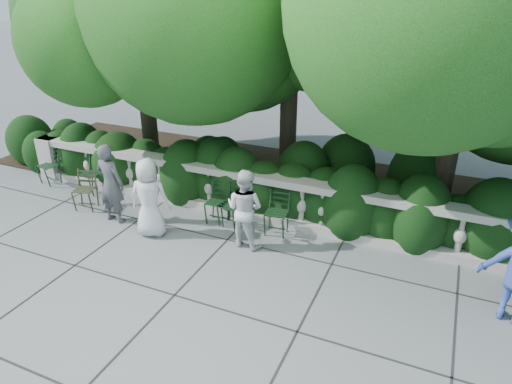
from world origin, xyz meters
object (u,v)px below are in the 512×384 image
at_px(person_casual_man, 245,208).
at_px(chair_weathered, 85,212).
at_px(chair_d, 227,229).
at_px(person_woman_grey, 110,184).
at_px(chair_b, 88,195).
at_px(chair_c, 215,225).
at_px(chair_e, 274,237).
at_px(chair_a, 46,185).
at_px(person_businessman, 149,198).

bearing_deg(person_casual_man, chair_weathered, 9.56).
bearing_deg(chair_d, person_woman_grey, -157.83).
bearing_deg(person_woman_grey, chair_b, -26.14).
relative_size(chair_d, chair_weathered, 1.00).
bearing_deg(chair_weathered, chair_c, -6.00).
bearing_deg(chair_e, chair_weathered, -175.83).
bearing_deg(chair_a, chair_e, 12.51).
xyz_separation_m(person_businessman, person_casual_man, (1.77, 0.37, -0.03)).
bearing_deg(chair_b, chair_a, -173.25).
distance_m(chair_a, person_woman_grey, 2.87).
height_order(chair_weathered, person_businessman, person_businessman).
distance_m(chair_e, person_businessman, 2.44).
relative_size(chair_weathered, person_businessman, 0.55).
bearing_deg(person_businessman, chair_d, -163.97).
height_order(chair_e, chair_weathered, same).
relative_size(chair_a, chair_b, 1.00).
bearing_deg(chair_a, chair_weathered, -7.83).
bearing_deg(chair_c, chair_d, -7.40).
distance_m(person_businessman, person_casual_man, 1.81).
bearing_deg(person_woman_grey, chair_c, -161.03).
bearing_deg(chair_weathered, chair_a, 141.27).
bearing_deg(person_businessman, chair_c, -155.95).
bearing_deg(chair_a, person_casual_man, 7.88).
xyz_separation_m(chair_a, person_casual_man, (5.44, -0.50, 0.74)).
xyz_separation_m(chair_c, chair_weathered, (-2.79, -0.58, 0.00)).
bearing_deg(chair_e, person_casual_man, -136.94).
bearing_deg(person_businessman, person_casual_man, 176.74).
height_order(chair_d, chair_e, same).
distance_m(chair_a, chair_c, 4.60).
bearing_deg(person_woman_grey, chair_d, -163.74).
relative_size(chair_a, person_woman_grey, 0.52).
bearing_deg(chair_e, chair_c, 177.55).
height_order(chair_a, chair_weathered, same).
xyz_separation_m(chair_d, person_businessman, (-1.22, -0.74, 0.76)).
bearing_deg(chair_c, person_casual_man, -27.26).
bearing_deg(person_casual_man, chair_c, -18.23).
distance_m(chair_c, person_businessman, 1.42).
distance_m(chair_b, chair_d, 3.60).
xyz_separation_m(chair_c, chair_e, (1.24, 0.05, 0.00)).
relative_size(chair_b, person_woman_grey, 0.52).
xyz_separation_m(chair_weathered, person_casual_man, (3.63, 0.20, 0.74)).
bearing_deg(chair_weathered, chair_b, 109.76).
distance_m(chair_a, chair_b, 1.29).
distance_m(person_businessman, person_woman_grey, 1.02).
bearing_deg(chair_d, chair_a, -174.27).
distance_m(chair_weathered, person_casual_man, 3.71).
height_order(chair_a, chair_b, same).
bearing_deg(chair_e, person_businessman, -164.27).
xyz_separation_m(chair_weathered, person_businessman, (1.85, -0.18, 0.76)).
distance_m(chair_c, chair_d, 0.29).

